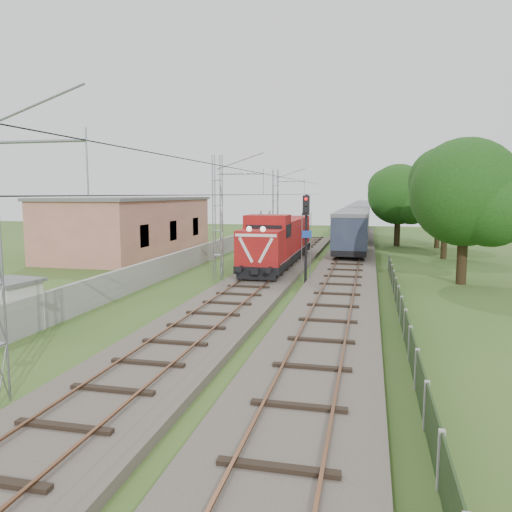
% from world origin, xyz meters
% --- Properties ---
extents(ground, '(140.00, 140.00, 0.00)m').
position_xyz_m(ground, '(0.00, 0.00, 0.00)').
color(ground, '#32521E').
rests_on(ground, ground).
extents(track_main, '(4.20, 70.00, 0.45)m').
position_xyz_m(track_main, '(0.00, 7.00, 0.18)').
color(track_main, '#6B6054').
rests_on(track_main, ground).
extents(track_side, '(4.20, 80.00, 0.45)m').
position_xyz_m(track_side, '(5.00, 20.00, 0.18)').
color(track_side, '#6B6054').
rests_on(track_side, ground).
extents(catenary, '(3.31, 70.00, 8.00)m').
position_xyz_m(catenary, '(-2.95, 12.00, 4.05)').
color(catenary, gray).
rests_on(catenary, ground).
extents(boundary_wall, '(0.25, 40.00, 1.50)m').
position_xyz_m(boundary_wall, '(-6.50, 12.00, 0.75)').
color(boundary_wall, '#9E9E99').
rests_on(boundary_wall, ground).
extents(station_building, '(8.40, 20.40, 5.22)m').
position_xyz_m(station_building, '(-15.00, 24.00, 2.63)').
color(station_building, tan).
rests_on(station_building, ground).
extents(fence, '(0.12, 32.00, 1.20)m').
position_xyz_m(fence, '(8.00, 3.00, 0.60)').
color(fence, black).
rests_on(fence, ground).
extents(locomotive, '(2.79, 15.94, 4.05)m').
position_xyz_m(locomotive, '(0.00, 17.72, 2.12)').
color(locomotive, black).
rests_on(locomotive, ground).
extents(coach_rake, '(2.90, 86.57, 3.35)m').
position_xyz_m(coach_rake, '(5.00, 63.72, 2.43)').
color(coach_rake, black).
rests_on(coach_rake, ground).
extents(signal_post, '(0.58, 0.47, 5.51)m').
position_xyz_m(signal_post, '(2.77, 11.61, 3.79)').
color(signal_post, black).
rests_on(signal_post, ground).
extents(relay_hut, '(2.37, 2.37, 2.15)m').
position_xyz_m(relay_hut, '(-7.40, -1.96, 1.08)').
color(relay_hut, silver).
rests_on(relay_hut, ground).
extents(tree_a, '(6.89, 6.56, 8.93)m').
position_xyz_m(tree_a, '(12.25, 13.65, 5.57)').
color(tree_a, '#362716').
rests_on(tree_a, ground).
extents(tree_b, '(6.01, 5.73, 7.80)m').
position_xyz_m(tree_b, '(12.89, 26.21, 4.86)').
color(tree_b, '#362716').
rests_on(tree_b, ground).
extents(tree_c, '(6.71, 6.39, 8.69)m').
position_xyz_m(tree_c, '(9.52, 36.32, 5.42)').
color(tree_c, '#362716').
rests_on(tree_c, ground).
extents(tree_d, '(6.33, 6.03, 8.20)m').
position_xyz_m(tree_d, '(13.46, 35.28, 5.12)').
color(tree_d, '#362716').
rests_on(tree_d, ground).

